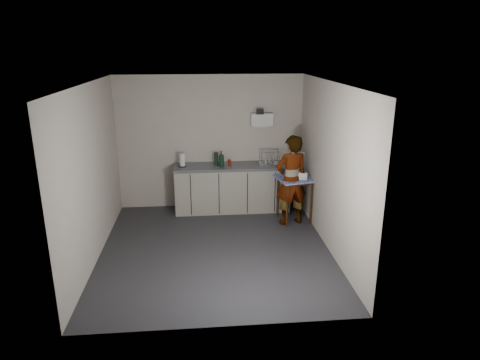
{
  "coord_description": "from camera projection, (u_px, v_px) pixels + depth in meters",
  "views": [
    {
      "loc": [
        -0.18,
        -6.21,
        3.11
      ],
      "look_at": [
        0.44,
        0.45,
        1.0
      ],
      "focal_mm": 32.0,
      "sensor_mm": 36.0,
      "label": 1
    }
  ],
  "objects": [
    {
      "name": "ground",
      "position": [
        215.0,
        249.0,
        6.85
      ],
      "size": [
        4.0,
        4.0,
        0.0
      ],
      "primitive_type": "plane",
      "color": "#27262B",
      "rests_on": "ground"
    },
    {
      "name": "standing_man",
      "position": [
        291.0,
        180.0,
        7.61
      ],
      "size": [
        0.67,
        0.52,
        1.64
      ],
      "primitive_type": "imported",
      "rotation": [
        0.0,
        0.0,
        3.37
      ],
      "color": "#B2A593",
      "rests_on": "ground"
    },
    {
      "name": "wall_shelf",
      "position": [
        262.0,
        120.0,
        8.23
      ],
      "size": [
        0.42,
        0.18,
        0.37
      ],
      "color": "white",
      "rests_on": "ground"
    },
    {
      "name": "dish_rack",
      "position": [
        269.0,
        161.0,
        8.3
      ],
      "size": [
        0.39,
        0.3,
        0.28
      ],
      "color": "silver",
      "rests_on": "kitchen_counter"
    },
    {
      "name": "side_table",
      "position": [
        295.0,
        183.0,
        7.77
      ],
      "size": [
        0.74,
        0.74,
        0.82
      ],
      "rotation": [
        0.0,
        0.0,
        0.19
      ],
      "color": "#3E1D0E",
      "rests_on": "ground"
    },
    {
      "name": "soap_bottle",
      "position": [
        221.0,
        159.0,
        8.11
      ],
      "size": [
        0.15,
        0.15,
        0.3
      ],
      "primitive_type": "imported",
      "rotation": [
        0.0,
        0.0,
        0.35
      ],
      "color": "black",
      "rests_on": "kitchen_counter"
    },
    {
      "name": "wall_left",
      "position": [
        93.0,
        174.0,
        6.3
      ],
      "size": [
        0.02,
        4.0,
        2.6
      ],
      "primitive_type": "cube",
      "color": "beige",
      "rests_on": "ground"
    },
    {
      "name": "ceiling",
      "position": [
        212.0,
        83.0,
        6.07
      ],
      "size": [
        3.6,
        4.0,
        0.01
      ],
      "primitive_type": "cube",
      "color": "silver",
      "rests_on": "wall_back"
    },
    {
      "name": "dark_bottle",
      "position": [
        216.0,
        159.0,
        8.18
      ],
      "size": [
        0.07,
        0.07,
        0.26
      ],
      "primitive_type": "cylinder",
      "color": "black",
      "rests_on": "kitchen_counter"
    },
    {
      "name": "kitchen_counter",
      "position": [
        232.0,
        189.0,
        8.37
      ],
      "size": [
        2.24,
        0.62,
        0.91
      ],
      "color": "black",
      "rests_on": "ground"
    },
    {
      "name": "soda_can",
      "position": [
        230.0,
        162.0,
        8.22
      ],
      "size": [
        0.06,
        0.06,
        0.11
      ],
      "primitive_type": "cylinder",
      "color": "red",
      "rests_on": "kitchen_counter"
    },
    {
      "name": "wall_back",
      "position": [
        210.0,
        143.0,
        8.35
      ],
      "size": [
        3.6,
        0.02,
        2.6
      ],
      "primitive_type": "cube",
      "color": "beige",
      "rests_on": "ground"
    },
    {
      "name": "bakery_box",
      "position": [
        297.0,
        172.0,
        7.74
      ],
      "size": [
        0.32,
        0.33,
        0.44
      ],
      "rotation": [
        0.0,
        0.0,
        -0.03
      ],
      "color": "white",
      "rests_on": "side_table"
    },
    {
      "name": "paper_towel",
      "position": [
        182.0,
        160.0,
        8.09
      ],
      "size": [
        0.15,
        0.15,
        0.27
      ],
      "color": "black",
      "rests_on": "kitchen_counter"
    },
    {
      "name": "wall_right",
      "position": [
        329.0,
        168.0,
        6.62
      ],
      "size": [
        0.02,
        4.0,
        2.6
      ],
      "primitive_type": "cube",
      "color": "beige",
      "rests_on": "ground"
    }
  ]
}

